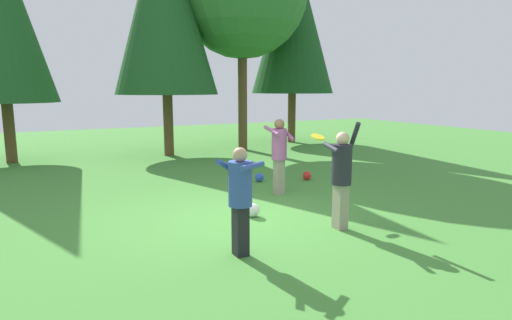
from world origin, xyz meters
The scene contains 10 objects.
ground_plane centered at (0.00, 0.00, 0.00)m, with size 40.00×40.00×0.00m, color #478C38.
person_thrower centered at (1.33, -1.23, 1.00)m, with size 0.59×0.59×1.85m.
person_catcher centered at (1.62, 1.36, 1.02)m, with size 0.49×0.60×1.71m.
person_bystander centered at (-0.70, -1.53, 0.93)m, with size 0.71×0.69×1.58m.
frisbee centered at (1.64, -0.09, 1.46)m, with size 0.31×0.30×0.11m.
ball_red centered at (3.06, 2.36, 0.11)m, with size 0.23×0.23×0.23m, color red.
ball_white centered at (0.31, 0.07, 0.13)m, with size 0.26×0.26×0.26m, color white.
ball_blue centered at (1.83, 2.73, 0.11)m, with size 0.23×0.23×0.23m, color blue.
tree_center centered at (1.01, 8.15, 5.31)m, with size 3.56×3.56×8.49m.
tree_far_right centered at (6.97, 9.44, 5.31)m, with size 3.55×3.55×8.49m.
Camera 1 is at (-3.21, -6.91, 2.39)m, focal length 30.22 mm.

